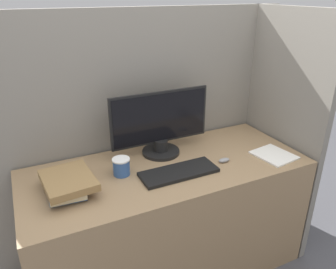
% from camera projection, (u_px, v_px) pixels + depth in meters
% --- Properties ---
extents(cubicle_panel_rear, '(2.06, 0.04, 1.61)m').
position_uv_depth(cubicle_panel_rear, '(144.00, 135.00, 2.20)').
color(cubicle_panel_rear, gray).
rests_on(cubicle_panel_rear, ground_plane).
extents(cubicle_panel_right, '(0.04, 0.74, 1.61)m').
position_uv_depth(cubicle_panel_right, '(279.00, 131.00, 2.25)').
color(cubicle_panel_right, gray).
rests_on(cubicle_panel_right, ground_plane).
extents(desk, '(1.66, 0.68, 0.76)m').
position_uv_depth(desk, '(168.00, 219.00, 2.06)').
color(desk, '#937551').
rests_on(desk, ground_plane).
extents(monitor, '(0.63, 0.23, 0.40)m').
position_uv_depth(monitor, '(160.00, 126.00, 1.99)').
color(monitor, black).
rests_on(monitor, desk).
extents(keyboard, '(0.44, 0.17, 0.02)m').
position_uv_depth(keyboard, '(179.00, 172.00, 1.83)').
color(keyboard, black).
rests_on(keyboard, desk).
extents(mouse, '(0.07, 0.04, 0.02)m').
position_uv_depth(mouse, '(224.00, 160.00, 1.95)').
color(mouse, gray).
rests_on(mouse, desk).
extents(coffee_cup, '(0.10, 0.10, 0.10)m').
position_uv_depth(coffee_cup, '(121.00, 167.00, 1.80)').
color(coffee_cup, '#335999').
rests_on(coffee_cup, desk).
extents(book_stack, '(0.26, 0.33, 0.09)m').
position_uv_depth(book_stack, '(67.00, 183.00, 1.65)').
color(book_stack, '#264C8C').
rests_on(book_stack, desk).
extents(paper_pile, '(0.24, 0.26, 0.01)m').
position_uv_depth(paper_pile, '(274.00, 155.00, 2.02)').
color(paper_pile, white).
rests_on(paper_pile, desk).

